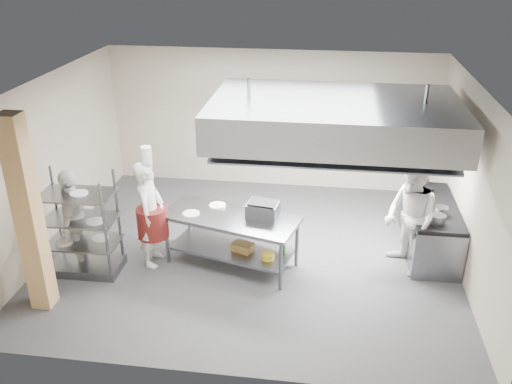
# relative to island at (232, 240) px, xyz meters

# --- Properties ---
(floor) EXTENTS (7.00, 7.00, 0.00)m
(floor) POSITION_rel_island_xyz_m (0.28, 0.41, -0.46)
(floor) COLOR #363639
(floor) RESTS_ON ground
(ceiling) EXTENTS (7.00, 7.00, 0.00)m
(ceiling) POSITION_rel_island_xyz_m (0.28, 0.41, 2.54)
(ceiling) COLOR silver
(ceiling) RESTS_ON wall_back
(wall_back) EXTENTS (7.00, 0.00, 7.00)m
(wall_back) POSITION_rel_island_xyz_m (0.28, 3.41, 1.04)
(wall_back) COLOR #B4A58F
(wall_back) RESTS_ON ground
(wall_left) EXTENTS (0.00, 6.00, 6.00)m
(wall_left) POSITION_rel_island_xyz_m (-3.22, 0.41, 1.04)
(wall_left) COLOR #B4A58F
(wall_left) RESTS_ON ground
(wall_right) EXTENTS (0.00, 6.00, 6.00)m
(wall_right) POSITION_rel_island_xyz_m (3.78, 0.41, 1.04)
(wall_right) COLOR #B4A58F
(wall_right) RESTS_ON ground
(column) EXTENTS (0.30, 0.30, 3.00)m
(column) POSITION_rel_island_xyz_m (-2.62, -1.49, 1.04)
(column) COLOR tan
(column) RESTS_ON floor
(exhaust_hood) EXTENTS (4.00, 2.50, 0.60)m
(exhaust_hood) POSITION_rel_island_xyz_m (1.58, 0.81, 1.94)
(exhaust_hood) COLOR gray
(exhaust_hood) RESTS_ON ceiling
(hood_strip_a) EXTENTS (1.60, 0.12, 0.04)m
(hood_strip_a) POSITION_rel_island_xyz_m (0.68, 0.81, 1.62)
(hood_strip_a) COLOR white
(hood_strip_a) RESTS_ON exhaust_hood
(hood_strip_b) EXTENTS (1.60, 0.12, 0.04)m
(hood_strip_b) POSITION_rel_island_xyz_m (2.48, 0.81, 1.62)
(hood_strip_b) COLOR white
(hood_strip_b) RESTS_ON exhaust_hood
(wall_shelf) EXTENTS (1.50, 0.28, 0.04)m
(wall_shelf) POSITION_rel_island_xyz_m (2.08, 3.25, 1.04)
(wall_shelf) COLOR gray
(wall_shelf) RESTS_ON wall_back
(island) EXTENTS (2.37, 1.47, 0.91)m
(island) POSITION_rel_island_xyz_m (0.00, 0.00, 0.00)
(island) COLOR gray
(island) RESTS_ON floor
(island_worktop) EXTENTS (2.37, 1.47, 0.06)m
(island_worktop) POSITION_rel_island_xyz_m (0.00, 0.00, 0.42)
(island_worktop) COLOR gray
(island_worktop) RESTS_ON island
(island_undershelf) EXTENTS (2.18, 1.34, 0.04)m
(island_undershelf) POSITION_rel_island_xyz_m (0.00, 0.00, -0.16)
(island_undershelf) COLOR slate
(island_undershelf) RESTS_ON island
(pass_rack) EXTENTS (1.16, 0.69, 1.73)m
(pass_rack) POSITION_rel_island_xyz_m (-2.37, -0.51, 0.41)
(pass_rack) COLOR gray
(pass_rack) RESTS_ON floor
(cooking_range) EXTENTS (0.80, 2.00, 0.84)m
(cooking_range) POSITION_rel_island_xyz_m (3.36, 0.91, -0.04)
(cooking_range) COLOR gray
(cooking_range) RESTS_ON floor
(range_top) EXTENTS (0.78, 1.96, 0.06)m
(range_top) POSITION_rel_island_xyz_m (3.36, 0.91, 0.41)
(range_top) COLOR black
(range_top) RESTS_ON cooking_range
(chef_head) EXTENTS (0.45, 0.67, 1.84)m
(chef_head) POSITION_rel_island_xyz_m (-1.33, -0.11, 0.47)
(chef_head) COLOR white
(chef_head) RESTS_ON floor
(chef_line) EXTENTS (1.05, 1.15, 1.92)m
(chef_line) POSITION_rel_island_xyz_m (2.88, 0.24, 0.51)
(chef_line) COLOR white
(chef_line) RESTS_ON floor
(chef_plating) EXTENTS (0.61, 1.08, 1.74)m
(chef_plating) POSITION_rel_island_xyz_m (-2.56, -0.37, 0.42)
(chef_plating) COLOR silver
(chef_plating) RESTS_ON floor
(griddle) EXTENTS (0.55, 0.46, 0.24)m
(griddle) POSITION_rel_island_xyz_m (0.52, 0.07, 0.58)
(griddle) COLOR slate
(griddle) RESTS_ON island_worktop
(wicker_basket) EXTENTS (0.39, 0.33, 0.14)m
(wicker_basket) POSITION_rel_island_xyz_m (0.20, -0.08, -0.06)
(wicker_basket) COLOR brown
(wicker_basket) RESTS_ON island_undershelf
(stockpot) EXTENTS (0.22, 0.22, 0.16)m
(stockpot) POSITION_rel_island_xyz_m (3.41, 0.52, 0.52)
(stockpot) COLOR gray
(stockpot) RESTS_ON range_top
(plate_stack) EXTENTS (0.28, 0.28, 0.05)m
(plate_stack) POSITION_rel_island_xyz_m (-2.37, -0.51, 0.10)
(plate_stack) COLOR white
(plate_stack) RESTS_ON pass_rack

